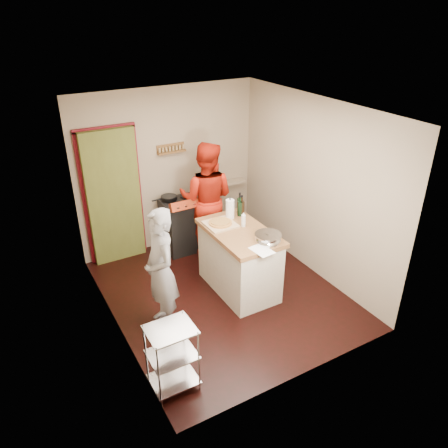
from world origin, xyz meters
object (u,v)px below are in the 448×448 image
(stove, at_px, (182,224))
(person_stripe, at_px, (161,271))
(island, at_px, (239,259))
(person_red, at_px, (207,199))
(wire_shelving, at_px, (172,355))

(stove, bearing_deg, person_stripe, -122.08)
(person_stripe, bearing_deg, island, 100.62)
(person_red, bearing_deg, stove, 5.50)
(stove, xyz_separation_m, person_red, (0.34, -0.22, 0.47))
(island, height_order, person_stripe, person_stripe)
(stove, height_order, person_stripe, person_stripe)
(person_red, bearing_deg, wire_shelving, 93.97)
(island, bearing_deg, person_red, 84.19)
(stove, bearing_deg, person_red, -33.28)
(wire_shelving, height_order, island, island)
(person_stripe, bearing_deg, wire_shelving, -15.50)
(wire_shelving, xyz_separation_m, person_stripe, (0.31, 1.00, 0.37))
(wire_shelving, relative_size, island, 0.58)
(wire_shelving, height_order, person_red, person_red)
(stove, height_order, wire_shelving, stove)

